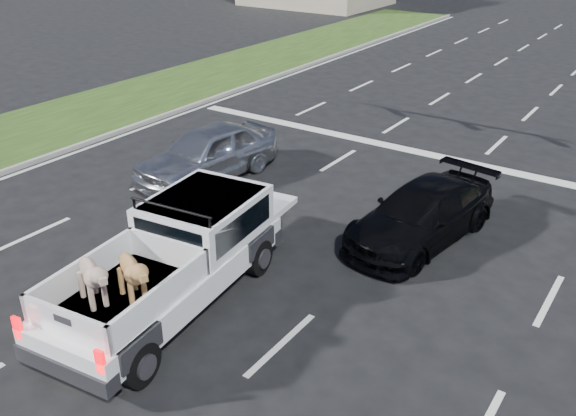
% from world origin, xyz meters
% --- Properties ---
extents(ground, '(160.00, 160.00, 0.00)m').
position_xyz_m(ground, '(0.00, 0.00, 0.00)').
color(ground, black).
rests_on(ground, ground).
extents(road_markings, '(17.75, 60.00, 0.01)m').
position_xyz_m(road_markings, '(0.00, 6.56, 0.01)').
color(road_markings, silver).
rests_on(road_markings, ground).
extents(grass_median_left, '(5.00, 60.00, 0.10)m').
position_xyz_m(grass_median_left, '(-11.50, 6.00, 0.05)').
color(grass_median_left, '#1F3D12').
rests_on(grass_median_left, ground).
extents(curb_left, '(0.15, 60.00, 0.14)m').
position_xyz_m(curb_left, '(-9.05, 6.00, 0.07)').
color(curb_left, gray).
rests_on(curb_left, ground).
extents(pickup_truck, '(2.50, 5.49, 1.99)m').
position_xyz_m(pickup_truck, '(-0.65, -0.04, 0.93)').
color(pickup_truck, black).
rests_on(pickup_truck, ground).
extents(silver_sedan, '(2.30, 4.52, 1.48)m').
position_xyz_m(silver_sedan, '(-4.10, 4.83, 0.74)').
color(silver_sedan, '#B6B8BE').
rests_on(silver_sedan, ground).
extents(black_coupe, '(2.45, 4.59, 1.27)m').
position_xyz_m(black_coupe, '(2.20, 4.86, 0.63)').
color(black_coupe, black).
rests_on(black_coupe, ground).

